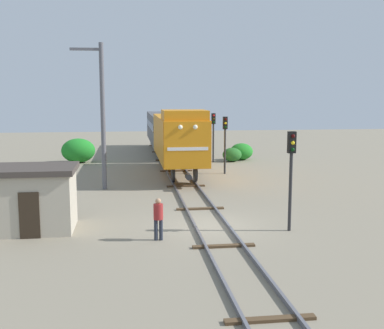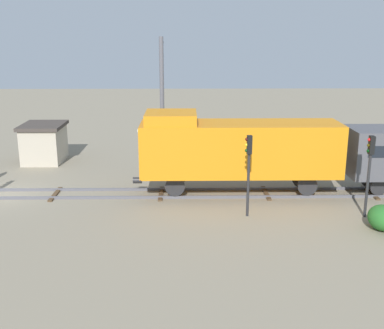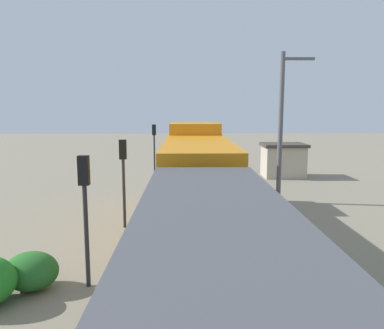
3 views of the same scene
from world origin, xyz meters
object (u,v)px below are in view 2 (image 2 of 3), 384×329
(traffic_signal_mid, at_px, (249,161))
(catenary_mast, at_px, (162,102))
(locomotive, at_px, (237,147))
(traffic_signal_far, at_px, (370,161))
(relay_hut, at_px, (44,143))

(traffic_signal_mid, relative_size, catenary_mast, 0.47)
(locomotive, height_order, traffic_signal_mid, locomotive)
(traffic_signal_mid, bearing_deg, catenary_mast, -151.42)
(locomotive, distance_m, traffic_signal_far, 7.12)
(traffic_signal_far, bearing_deg, catenary_mast, -129.46)
(locomotive, xyz_separation_m, relay_hut, (-7.50, -12.98, -1.38))
(traffic_signal_mid, bearing_deg, relay_hut, -129.52)
(traffic_signal_mid, distance_m, catenary_mast, 9.79)
(locomotive, relative_size, traffic_signal_far, 2.79)
(catenary_mast, height_order, relay_hut, catenary_mast)
(traffic_signal_mid, bearing_deg, locomotive, -176.08)
(locomotive, height_order, relay_hut, locomotive)
(traffic_signal_far, distance_m, relay_hut, 22.16)
(traffic_signal_far, bearing_deg, relay_hut, -120.14)
(locomotive, distance_m, catenary_mast, 6.94)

